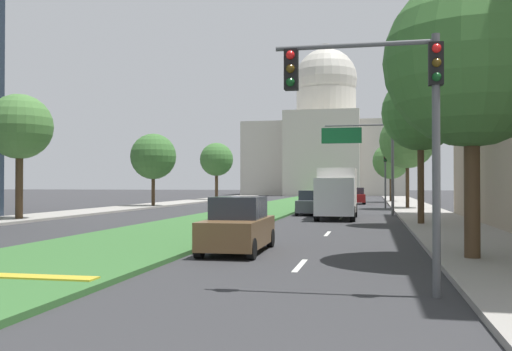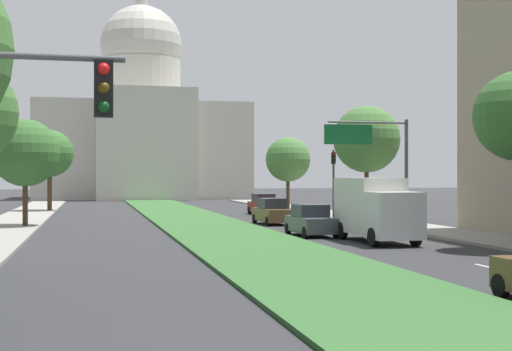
% 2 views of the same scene
% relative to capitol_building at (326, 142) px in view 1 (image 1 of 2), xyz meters
% --- Properties ---
extents(ground_plane, '(260.00, 260.00, 0.00)m').
position_rel_capitol_building_xyz_m(ground_plane, '(0.00, -52.98, -10.34)').
color(ground_plane, '#333335').
extents(grass_median, '(6.22, 96.82, 0.14)m').
position_rel_capitol_building_xyz_m(grass_median, '(0.00, -58.36, -10.27)').
color(grass_median, '#386B33').
rests_on(grass_median, ground_plane).
extents(lane_dashes_right, '(0.16, 35.89, 0.01)m').
position_rel_capitol_building_xyz_m(lane_dashes_right, '(6.78, -76.91, -10.33)').
color(lane_dashes_right, silver).
rests_on(lane_dashes_right, ground_plane).
extents(sidewalk_left, '(4.00, 96.82, 0.15)m').
position_rel_capitol_building_xyz_m(sidewalk_left, '(-12.44, -63.74, -10.26)').
color(sidewalk_left, '#9E9991').
rests_on(sidewalk_left, ground_plane).
extents(sidewalk_right, '(4.00, 96.82, 0.15)m').
position_rel_capitol_building_xyz_m(sidewalk_right, '(12.44, -63.74, -10.26)').
color(sidewalk_right, '#9E9991').
rests_on(sidewalk_right, ground_plane).
extents(capitol_building, '(30.54, 22.65, 29.79)m').
position_rel_capitol_building_xyz_m(capitol_building, '(0.00, 0.00, 0.00)').
color(capitol_building, beige).
rests_on(capitol_building, ground_plane).
extents(traffic_light_near_right, '(3.34, 0.35, 5.20)m').
position_rel_capitol_building_xyz_m(traffic_light_near_right, '(9.10, -99.26, -6.54)').
color(traffic_light_near_right, '#515456').
rests_on(traffic_light_near_right, ground_plane).
extents(traffic_light_far_right, '(0.28, 0.35, 5.20)m').
position_rel_capitol_building_xyz_m(traffic_light_far_right, '(9.94, -58.84, -7.02)').
color(traffic_light_far_right, '#515456').
rests_on(traffic_light_far_right, ground_plane).
extents(overhead_guide_sign, '(4.99, 0.20, 6.50)m').
position_rel_capitol_building_xyz_m(overhead_guide_sign, '(8.37, -70.95, -5.72)').
color(overhead_guide_sign, '#515456').
rests_on(overhead_guide_sign, ground_plane).
extents(street_tree_right_near, '(4.91, 4.91, 8.17)m').
position_rel_capitol_building_xyz_m(street_tree_right_near, '(11.47, -94.08, -4.65)').
color(street_tree_right_near, '#4C3823').
rests_on(street_tree_right_near, ground_plane).
extents(street_tree_left_mid, '(3.87, 3.87, 7.56)m').
position_rel_capitol_building_xyz_m(street_tree_left_mid, '(-11.80, -80.93, -4.77)').
color(street_tree_left_mid, '#4C3823').
rests_on(street_tree_left_mid, ground_plane).
extents(street_tree_right_mid, '(4.01, 4.01, 7.97)m').
position_rel_capitol_building_xyz_m(street_tree_right_mid, '(11.23, -80.34, -4.41)').
color(street_tree_right_mid, '#4C3823').
rests_on(street_tree_right_mid, ground_plane).
extents(street_tree_left_far, '(4.29, 4.29, 6.92)m').
position_rel_capitol_building_xyz_m(street_tree_left_far, '(-11.37, -61.03, -5.58)').
color(street_tree_left_far, '#4C3823').
rests_on(street_tree_left_far, ground_plane).
extents(street_tree_right_far, '(4.75, 4.75, 8.28)m').
position_rel_capitol_building_xyz_m(street_tree_right_far, '(11.75, -60.75, -4.45)').
color(street_tree_right_far, '#4C3823').
rests_on(street_tree_right_far, ground_plane).
extents(street_tree_left_distant, '(4.32, 4.32, 7.52)m').
position_rel_capitol_building_xyz_m(street_tree_left_distant, '(-11.02, -40.19, -5.00)').
color(street_tree_left_distant, '#4C3823').
rests_on(street_tree_left_distant, ground_plane).
extents(street_tree_right_distant, '(4.27, 4.27, 7.02)m').
position_rel_capitol_building_xyz_m(street_tree_right_distant, '(10.98, -42.45, -5.47)').
color(street_tree_right_distant, '#4C3823').
rests_on(street_tree_right_distant, ground_plane).
extents(sedan_lead_stopped, '(1.86, 4.30, 1.80)m').
position_rel_capitol_building_xyz_m(sedan_lead_stopped, '(4.43, -92.96, -9.50)').
color(sedan_lead_stopped, brown).
rests_on(sedan_lead_stopped, ground_plane).
extents(sedan_midblock, '(2.01, 4.15, 1.74)m').
position_rel_capitol_building_xyz_m(sedan_midblock, '(4.51, -70.91, -9.53)').
color(sedan_midblock, '#4C5156').
rests_on(sedan_midblock, ground_plane).
extents(sedan_distant, '(1.98, 4.42, 1.77)m').
position_rel_capitol_building_xyz_m(sedan_distant, '(4.77, -61.16, -9.51)').
color(sedan_distant, brown).
rests_on(sedan_distant, ground_plane).
extents(sedan_far_horizon, '(2.08, 4.22, 1.78)m').
position_rel_capitol_building_xyz_m(sedan_far_horizon, '(7.09, -48.85, -9.51)').
color(sedan_far_horizon, maroon).
rests_on(sedan_far_horizon, ground_plane).
extents(box_truck_delivery, '(2.40, 6.40, 3.20)m').
position_rel_capitol_building_xyz_m(box_truck_delivery, '(6.58, -75.11, -8.66)').
color(box_truck_delivery, silver).
rests_on(box_truck_delivery, ground_plane).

